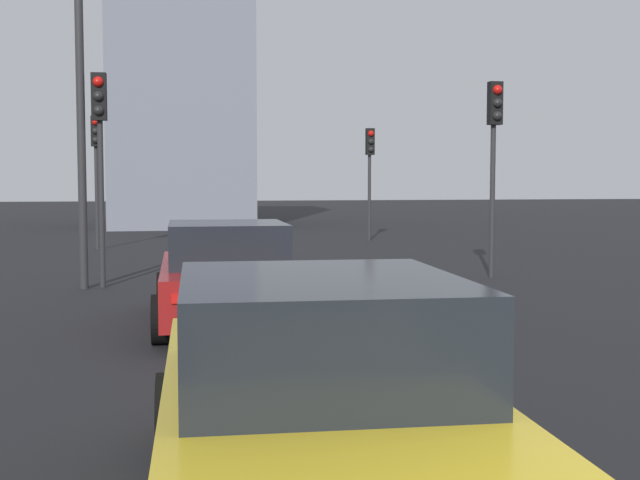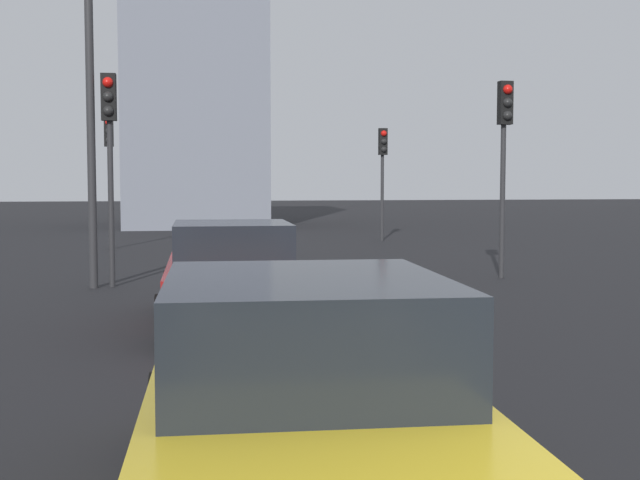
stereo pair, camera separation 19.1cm
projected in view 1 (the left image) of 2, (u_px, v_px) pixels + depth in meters
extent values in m
cube|color=maroon|center=(227.00, 285.00, 12.13)|extent=(4.26, 1.90, 0.64)
cube|color=#1E232B|center=(227.00, 244.00, 11.88)|extent=(1.93, 1.64, 0.59)
cylinder|color=black|center=(279.00, 290.00, 13.59)|extent=(0.64, 0.23, 0.64)
cylinder|color=black|center=(164.00, 292.00, 13.30)|extent=(0.64, 0.23, 0.64)
cylinder|color=black|center=(303.00, 316.00, 11.01)|extent=(0.64, 0.23, 0.64)
cylinder|color=black|center=(160.00, 319.00, 10.71)|extent=(0.64, 0.23, 0.64)
cube|color=red|center=(291.00, 296.00, 10.14)|extent=(0.03, 0.20, 0.11)
cube|color=red|center=(180.00, 299.00, 9.92)|extent=(0.03, 0.20, 0.11)
cube|color=gold|center=(315.00, 426.00, 5.16)|extent=(4.39, 1.95, 0.66)
cube|color=#1E232B|center=(320.00, 329.00, 4.90)|extent=(2.00, 1.66, 0.62)
cylinder|color=black|center=(405.00, 405.00, 6.64)|extent=(0.65, 0.24, 0.64)
cylinder|color=black|center=(171.00, 415.00, 6.37)|extent=(0.65, 0.24, 0.64)
cylinder|color=#2D2D30|center=(97.00, 198.00, 25.17)|extent=(0.11, 0.11, 3.08)
cube|color=black|center=(96.00, 131.00, 24.97)|extent=(0.22, 0.29, 0.90)
sphere|color=red|center=(95.00, 122.00, 24.85)|extent=(0.20, 0.20, 0.20)
sphere|color=black|center=(96.00, 131.00, 24.86)|extent=(0.20, 0.20, 0.20)
sphere|color=black|center=(96.00, 140.00, 24.88)|extent=(0.20, 0.20, 0.20)
cylinder|color=#2D2D30|center=(101.00, 205.00, 16.27)|extent=(0.11, 0.11, 3.23)
cube|color=black|center=(99.00, 97.00, 16.06)|extent=(0.21, 0.29, 0.90)
sphere|color=red|center=(98.00, 82.00, 15.94)|extent=(0.20, 0.20, 0.20)
sphere|color=black|center=(98.00, 96.00, 15.96)|extent=(0.20, 0.20, 0.20)
sphere|color=black|center=(99.00, 110.00, 15.98)|extent=(0.20, 0.20, 0.20)
cylinder|color=#2D2D30|center=(492.00, 202.00, 17.90)|extent=(0.11, 0.11, 3.25)
cube|color=black|center=(495.00, 103.00, 17.69)|extent=(0.22, 0.29, 0.90)
sphere|color=red|center=(498.00, 90.00, 17.56)|extent=(0.20, 0.20, 0.20)
sphere|color=black|center=(497.00, 103.00, 17.58)|extent=(0.20, 0.20, 0.20)
sphere|color=black|center=(497.00, 116.00, 17.60)|extent=(0.20, 0.20, 0.20)
cylinder|color=#2D2D30|center=(369.00, 198.00, 28.84)|extent=(0.11, 0.11, 2.93)
cube|color=black|center=(370.00, 142.00, 28.64)|extent=(0.21, 0.29, 0.90)
sphere|color=red|center=(371.00, 133.00, 28.51)|extent=(0.20, 0.20, 0.20)
sphere|color=black|center=(371.00, 141.00, 28.53)|extent=(0.20, 0.20, 0.20)
sphere|color=black|center=(371.00, 149.00, 28.55)|extent=(0.20, 0.20, 0.20)
cylinder|color=#2D2D30|center=(80.00, 92.00, 15.91)|extent=(0.16, 0.16, 7.50)
cube|color=gray|center=(180.00, 77.00, 37.96)|extent=(8.12, 6.12, 13.42)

